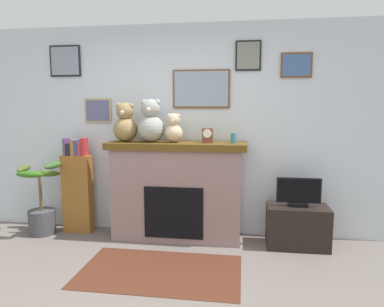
% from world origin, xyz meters
% --- Properties ---
extents(back_wall, '(5.20, 0.15, 2.60)m').
position_xyz_m(back_wall, '(0.00, 2.00, 1.31)').
color(back_wall, silver).
rests_on(back_wall, ground_plane).
extents(fireplace, '(1.65, 0.52, 1.18)m').
position_xyz_m(fireplace, '(0.07, 1.71, 0.60)').
color(fireplace, gray).
rests_on(fireplace, ground_plane).
extents(bookshelf, '(0.36, 0.16, 1.21)m').
position_xyz_m(bookshelf, '(-1.23, 1.74, 0.56)').
color(bookshelf, brown).
rests_on(bookshelf, ground_plane).
extents(potted_plant, '(0.54, 0.50, 0.93)m').
position_xyz_m(potted_plant, '(-1.65, 1.59, 0.33)').
color(potted_plant, '#3F3F44').
rests_on(potted_plant, ground_plane).
extents(tv_stand, '(0.69, 0.40, 0.48)m').
position_xyz_m(tv_stand, '(1.48, 1.64, 0.24)').
color(tv_stand, black).
rests_on(tv_stand, ground_plane).
extents(television, '(0.49, 0.14, 0.33)m').
position_xyz_m(television, '(1.48, 1.64, 0.63)').
color(television, black).
rests_on(television, tv_stand).
extents(area_rug, '(1.57, 0.93, 0.01)m').
position_xyz_m(area_rug, '(0.07, 0.80, 0.00)').
color(area_rug, '#492417').
rests_on(area_rug, ground_plane).
extents(candle_jar, '(0.07, 0.07, 0.12)m').
position_xyz_m(candle_jar, '(0.74, 1.69, 1.24)').
color(candle_jar, teal).
rests_on(candle_jar, fireplace).
extents(mantel_clock, '(0.12, 0.09, 0.17)m').
position_xyz_m(mantel_clock, '(0.44, 1.69, 1.27)').
color(mantel_clock, brown).
rests_on(mantel_clock, fireplace).
extents(teddy_bear_cream, '(0.29, 0.29, 0.47)m').
position_xyz_m(teddy_bear_cream, '(-0.56, 1.69, 1.39)').
color(teddy_bear_cream, olive).
rests_on(teddy_bear_cream, fireplace).
extents(teddy_bear_brown, '(0.32, 0.32, 0.51)m').
position_xyz_m(teddy_bear_brown, '(-0.24, 1.69, 1.41)').
color(teddy_bear_brown, gray).
rests_on(teddy_bear_brown, fireplace).
extents(teddy_bear_tan, '(0.21, 0.21, 0.34)m').
position_xyz_m(teddy_bear_tan, '(0.04, 1.69, 1.33)').
color(teddy_bear_tan, tan).
rests_on(teddy_bear_tan, fireplace).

